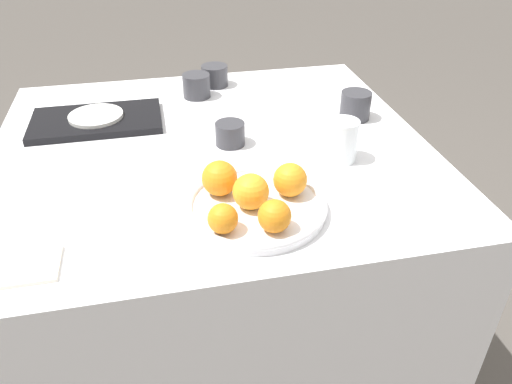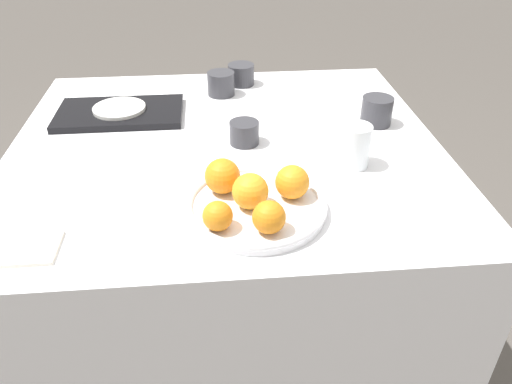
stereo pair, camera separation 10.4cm
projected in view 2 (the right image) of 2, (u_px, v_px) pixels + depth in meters
The scene contains 16 objects.
ground_plane at pixel (233, 336), 1.75m from camera, with size 12.00×12.00×0.00m, color #4C4742.
table at pixel (230, 253), 1.54m from camera, with size 1.14×1.05×0.76m.
fruit_platter at pixel (256, 206), 1.06m from camera, with size 0.30×0.30×0.03m.
orange_0 at pixel (250, 191), 1.03m from camera, with size 0.08×0.08×0.08m.
orange_1 at pixel (222, 176), 1.08m from camera, with size 0.08×0.08×0.08m.
orange_2 at pixel (269, 217), 0.96m from camera, with size 0.07×0.07×0.07m.
orange_3 at pixel (292, 182), 1.06m from camera, with size 0.07×0.07×0.07m.
orange_4 at pixel (218, 216), 0.97m from camera, with size 0.06×0.06×0.06m.
water_glass at pixel (355, 146), 1.20m from camera, with size 0.08×0.08×0.11m.
serving_tray at pixel (120, 113), 1.46m from camera, with size 0.36×0.21×0.02m.
side_plate at pixel (119, 108), 1.46m from camera, with size 0.15×0.15×0.01m.
cup_0 at pixel (244, 133), 1.31m from camera, with size 0.08×0.08×0.06m.
cup_1 at pixel (221, 84), 1.59m from camera, with size 0.09×0.09×0.07m.
cup_2 at pixel (241, 74), 1.66m from camera, with size 0.09×0.09×0.07m.
cup_3 at pixel (377, 111), 1.40m from camera, with size 0.09×0.09×0.08m.
napkin at pixel (32, 248), 0.96m from camera, with size 0.10×0.10×0.01m.
Camera 2 is at (-0.03, -1.18, 1.39)m, focal length 35.00 mm.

